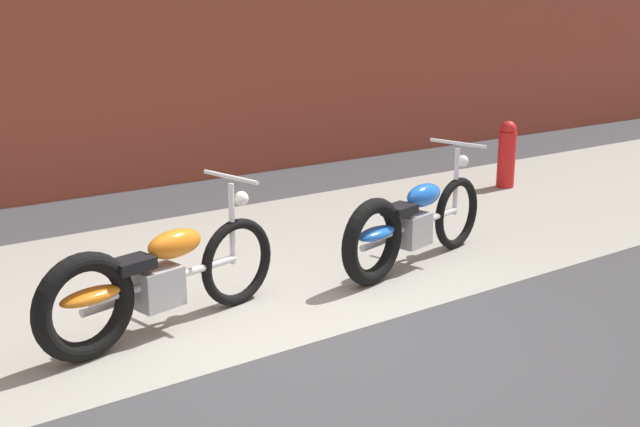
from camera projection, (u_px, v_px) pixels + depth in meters
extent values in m
plane|color=#38383A|center=(314.00, 343.00, 5.26)|extent=(80.00, 80.00, 0.00)
cube|color=gray|center=(199.00, 272.00, 6.64)|extent=(36.00, 3.50, 0.01)
torus|color=black|center=(237.00, 262.00, 5.86)|extent=(0.68, 0.22, 0.68)
torus|color=black|center=(85.00, 307.00, 4.93)|extent=(0.74, 0.28, 0.73)
cylinder|color=silver|center=(167.00, 279.00, 5.38)|extent=(1.22, 0.32, 0.06)
cube|color=#99999E|center=(158.00, 287.00, 5.34)|extent=(0.36, 0.28, 0.28)
ellipsoid|color=orange|center=(175.00, 244.00, 5.38)|extent=(0.47, 0.28, 0.20)
ellipsoid|color=orange|center=(91.00, 296.00, 4.94)|extent=(0.47, 0.27, 0.10)
cube|color=black|center=(132.00, 264.00, 5.14)|extent=(0.32, 0.26, 0.08)
cylinder|color=silver|center=(232.00, 224.00, 5.75)|extent=(0.05, 0.05, 0.62)
cylinder|color=silver|center=(231.00, 177.00, 5.65)|extent=(0.16, 0.57, 0.03)
sphere|color=white|center=(241.00, 198.00, 5.77)|extent=(0.11, 0.11, 0.11)
cylinder|color=silver|center=(117.00, 302.00, 5.29)|extent=(0.55, 0.18, 0.06)
torus|color=black|center=(457.00, 213.00, 7.22)|extent=(0.68, 0.24, 0.68)
torus|color=black|center=(373.00, 242.00, 6.27)|extent=(0.74, 0.30, 0.73)
cylinder|color=silver|center=(418.00, 223.00, 6.74)|extent=(1.21, 0.35, 0.06)
cube|color=#99999E|center=(412.00, 230.00, 6.69)|extent=(0.36, 0.29, 0.28)
ellipsoid|color=blue|center=(424.00, 195.00, 6.74)|extent=(0.47, 0.29, 0.20)
ellipsoid|color=blue|center=(376.00, 233.00, 6.29)|extent=(0.47, 0.28, 0.10)
cube|color=black|center=(400.00, 210.00, 6.49)|extent=(0.32, 0.26, 0.08)
cylinder|color=silver|center=(456.00, 182.00, 7.11)|extent=(0.05, 0.05, 0.62)
cylinder|color=silver|center=(458.00, 143.00, 7.02)|extent=(0.17, 0.57, 0.03)
sphere|color=white|center=(463.00, 161.00, 7.14)|extent=(0.11, 0.11, 0.11)
cylinder|color=silver|center=(382.00, 241.00, 6.64)|extent=(0.55, 0.19, 0.06)
cylinder|color=red|center=(506.00, 160.00, 9.64)|extent=(0.22, 0.22, 0.70)
sphere|color=red|center=(508.00, 129.00, 9.54)|extent=(0.20, 0.20, 0.20)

